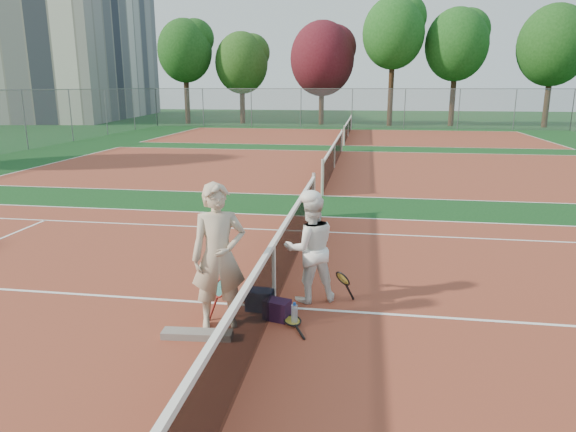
{
  "coord_description": "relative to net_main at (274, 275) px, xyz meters",
  "views": [
    {
      "loc": [
        1.27,
        -6.88,
        3.15
      ],
      "look_at": [
        0.0,
        1.35,
        1.05
      ],
      "focal_mm": 32.0,
      "sensor_mm": 36.0,
      "label": 1
    }
  ],
  "objects": [
    {
      "name": "ground",
      "position": [
        0.0,
        0.0,
        -0.51
      ],
      "size": [
        130.0,
        130.0,
        0.0
      ],
      "primitive_type": "plane",
      "color": "#0F3915",
      "rests_on": "ground"
    },
    {
      "name": "court_main",
      "position": [
        0.0,
        0.0,
        -0.51
      ],
      "size": [
        23.77,
        10.97,
        0.01
      ],
      "primitive_type": "cube",
      "color": "brown",
      "rests_on": "ground"
    },
    {
      "name": "court_far_a",
      "position": [
        0.0,
        13.5,
        -0.51
      ],
      "size": [
        23.77,
        10.97,
        0.01
      ],
      "primitive_type": "cube",
      "color": "brown",
      "rests_on": "ground"
    },
    {
      "name": "court_far_b",
      "position": [
        0.0,
        27.0,
        -0.51
      ],
      "size": [
        23.77,
        10.97,
        0.01
      ],
      "primitive_type": "cube",
      "color": "brown",
      "rests_on": "ground"
    },
    {
      "name": "net_main",
      "position": [
        0.0,
        0.0,
        0.0
      ],
      "size": [
        0.1,
        10.98,
        1.02
      ],
      "primitive_type": null,
      "color": "black",
      "rests_on": "ground"
    },
    {
      "name": "net_far_a",
      "position": [
        0.0,
        13.5,
        0.0
      ],
      "size": [
        0.1,
        10.98,
        1.02
      ],
      "primitive_type": null,
      "color": "black",
      "rests_on": "ground"
    },
    {
      "name": "net_far_b",
      "position": [
        0.0,
        27.0,
        0.0
      ],
      "size": [
        0.1,
        10.98,
        1.02
      ],
      "primitive_type": null,
      "color": "black",
      "rests_on": "ground"
    },
    {
      "name": "fence_back",
      "position": [
        0.0,
        34.0,
        0.99
      ],
      "size": [
        32.0,
        0.06,
        3.0
      ],
      "primitive_type": null,
      "color": "slate",
      "rests_on": "ground"
    },
    {
      "name": "apartment_block",
      "position": [
        -28.0,
        44.0,
        6.99
      ],
      "size": [
        12.96,
        23.18,
        15.0
      ],
      "primitive_type": "cube",
      "rotation": [
        0.0,
        0.0,
        0.14
      ],
      "color": "beige",
      "rests_on": "ground"
    },
    {
      "name": "player_a",
      "position": [
        -0.61,
        -0.69,
        0.47
      ],
      "size": [
        0.84,
        0.69,
        1.97
      ],
      "primitive_type": "imported",
      "rotation": [
        0.0,
        0.0,
        0.35
      ],
      "color": "#BDAC93",
      "rests_on": "ground"
    },
    {
      "name": "player_b",
      "position": [
        0.49,
        0.36,
        0.31
      ],
      "size": [
        0.97,
        0.87,
        1.64
      ],
      "primitive_type": "imported",
      "rotation": [
        0.0,
        0.0,
        3.52
      ],
      "color": "white",
      "rests_on": "ground"
    },
    {
      "name": "racket_red",
      "position": [
        -0.68,
        -0.41,
        -0.24
      ],
      "size": [
        0.4,
        0.4,
        0.55
      ],
      "primitive_type": null,
      "rotation": [
        0.0,
        0.0,
        0.87
      ],
      "color": "maroon",
      "rests_on": "ground"
    },
    {
      "name": "racket_black_held",
      "position": [
        0.99,
        0.26,
        -0.25
      ],
      "size": [
        0.43,
        0.44,
        0.52
      ],
      "primitive_type": null,
      "rotation": [
        0.0,
        0.0,
        4.01
      ],
      "color": "black",
      "rests_on": "ground"
    },
    {
      "name": "racket_spare",
      "position": [
        0.35,
        -0.53,
        -0.46
      ],
      "size": [
        0.52,
        0.66,
        0.09
      ],
      "primitive_type": null,
      "rotation": [
        0.0,
        0.0,
        2.05
      ],
      "color": "black",
      "rests_on": "ground"
    },
    {
      "name": "sports_bag_navy",
      "position": [
        -0.19,
        -0.11,
        -0.36
      ],
      "size": [
        0.4,
        0.28,
        0.3
      ],
      "primitive_type": "cube",
      "rotation": [
        0.0,
        0.0,
        -0.06
      ],
      "color": "black",
      "rests_on": "ground"
    },
    {
      "name": "sports_bag_purple",
      "position": [
        0.11,
        -0.39,
        -0.37
      ],
      "size": [
        0.4,
        0.33,
        0.28
      ],
      "primitive_type": "cube",
      "rotation": [
        0.0,
        0.0,
        -0.28
      ],
      "color": "black",
      "rests_on": "ground"
    },
    {
      "name": "net_cover_canvas",
      "position": [
        -0.81,
        -1.09,
        -0.46
      ],
      "size": [
        0.92,
        0.28,
        0.1
      ],
      "primitive_type": "cube",
      "rotation": [
        0.0,
        0.0,
        0.07
      ],
      "color": "slate",
      "rests_on": "ground"
    },
    {
      "name": "water_bottle",
      "position": [
        0.38,
        -0.55,
        -0.36
      ],
      "size": [
        0.09,
        0.09,
        0.3
      ],
      "primitive_type": "cylinder",
      "color": "silver",
      "rests_on": "ground"
    },
    {
      "name": "tree_back_0",
      "position": [
        -14.32,
        36.78,
        5.56
      ],
      "size": [
        4.58,
        4.58,
        8.73
      ],
      "color": "#382314",
      "rests_on": "ground"
    },
    {
      "name": "tree_back_1",
      "position": [
        -9.62,
        37.69,
        4.58
      ],
      "size": [
        4.5,
        4.5,
        7.71
      ],
      "color": "#382314",
      "rests_on": "ground"
    },
    {
      "name": "tree_back_maroon",
      "position": [
        -2.71,
        37.6,
        4.88
      ],
      "size": [
        5.32,
        5.32,
        8.47
      ],
      "color": "#382314",
      "rests_on": "ground"
    },
    {
      "name": "tree_back_3",
      "position": [
        3.0,
        36.86,
        6.73
      ],
      "size": [
        4.89,
        4.89,
        10.09
      ],
      "color": "#382314",
      "rests_on": "ground"
    },
    {
      "name": "tree_back_4",
      "position": [
        8.02,
        37.6,
        5.86
      ],
      "size": [
        4.96,
        4.96,
        9.25
      ],
      "color": "#382314",
      "rests_on": "ground"
    },
    {
      "name": "tree_back_5",
      "position": [
        15.13,
        37.07,
        5.69
      ],
      "size": [
        5.35,
        5.35,
        9.3
      ],
      "color": "#382314",
      "rests_on": "ground"
    }
  ]
}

